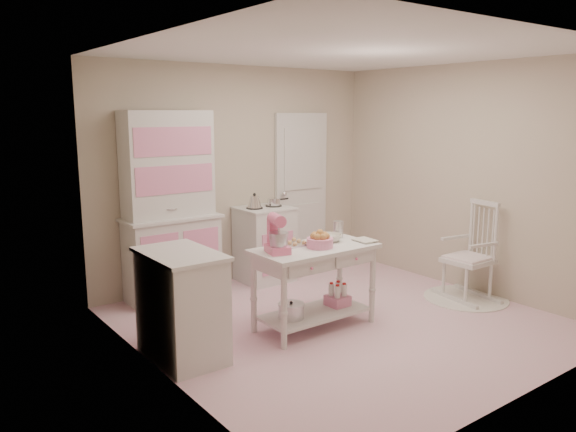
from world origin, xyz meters
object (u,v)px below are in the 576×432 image
object	(u,v)px
hutch	(171,207)
base_cabinet	(182,305)
bread_basket	(320,243)
rocking_chair	(469,251)
work_table	(314,287)
stand_mixer	(277,235)
stove	(265,244)

from	to	relation	value
hutch	base_cabinet	distance (m)	1.68
hutch	bread_basket	size ratio (longest dim) A/B	8.32
base_cabinet	rocking_chair	xyz separation A→B (m)	(3.21, -0.52, 0.09)
hutch	work_table	size ratio (longest dim) A/B	1.73
stand_mixer	bread_basket	distance (m)	0.46
base_cabinet	bread_basket	size ratio (longest dim) A/B	3.68
stove	rocking_chair	xyz separation A→B (m)	(1.40, -1.93, 0.09)
stove	work_table	bearing A→B (deg)	-107.41
work_table	rocking_chair	bearing A→B (deg)	-11.13
rocking_chair	bread_basket	xyz separation A→B (m)	(-1.87, 0.32, 0.30)
stand_mixer	bread_basket	world-z (taller)	stand_mixer
base_cabinet	work_table	bearing A→B (deg)	-6.29
work_table	bread_basket	distance (m)	0.45
bread_basket	work_table	bearing A→B (deg)	111.80
stove	bread_basket	xyz separation A→B (m)	(-0.47, -1.60, 0.39)
work_table	bread_basket	xyz separation A→B (m)	(0.02, -0.05, 0.45)
stove	stand_mixer	world-z (taller)	stand_mixer
stove	hutch	bearing A→B (deg)	177.61
stove	base_cabinet	distance (m)	2.29
hutch	stove	bearing A→B (deg)	-2.39
base_cabinet	stand_mixer	bearing A→B (deg)	-7.94
hutch	stove	world-z (taller)	hutch
work_table	stove	bearing A→B (deg)	72.59
base_cabinet	stand_mixer	size ratio (longest dim) A/B	2.71
stand_mixer	rocking_chair	bearing A→B (deg)	6.11
work_table	bread_basket	size ratio (longest dim) A/B	4.80
base_cabinet	work_table	xyz separation A→B (m)	(1.32, -0.15, -0.06)
base_cabinet	rocking_chair	size ratio (longest dim) A/B	0.84
rocking_chair	bread_basket	size ratio (longest dim) A/B	4.40
base_cabinet	work_table	world-z (taller)	base_cabinet
base_cabinet	bread_basket	world-z (taller)	base_cabinet
hutch	base_cabinet	bearing A→B (deg)	-112.64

